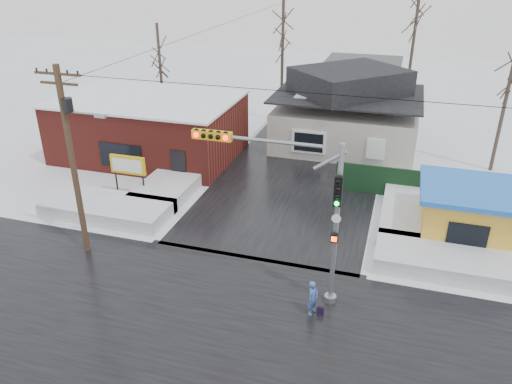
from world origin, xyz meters
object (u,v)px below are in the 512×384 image
(traffic_signal, at_px, (297,200))
(kiosk, at_px, (465,213))
(marquee_sign, at_px, (128,166))
(pedestrian, at_px, (313,298))
(utility_pole, at_px, (72,153))

(traffic_signal, relative_size, kiosk, 1.52)
(traffic_signal, xyz_separation_m, marquee_sign, (-11.43, 6.53, -2.62))
(marquee_sign, xyz_separation_m, pedestrian, (12.42, -7.46, -1.17))
(traffic_signal, bearing_deg, pedestrian, -43.21)
(traffic_signal, xyz_separation_m, utility_pole, (-10.36, 0.53, 0.57))
(traffic_signal, xyz_separation_m, pedestrian, (0.99, -0.93, -3.79))
(traffic_signal, height_order, marquee_sign, traffic_signal)
(pedestrian, bearing_deg, kiosk, -14.69)
(marquee_sign, distance_m, pedestrian, 14.54)
(marquee_sign, bearing_deg, traffic_signal, -29.72)
(utility_pole, distance_m, kiosk, 18.95)
(utility_pole, relative_size, kiosk, 1.96)
(utility_pole, distance_m, marquee_sign, 6.87)
(traffic_signal, height_order, utility_pole, utility_pole)
(utility_pole, distance_m, pedestrian, 12.25)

